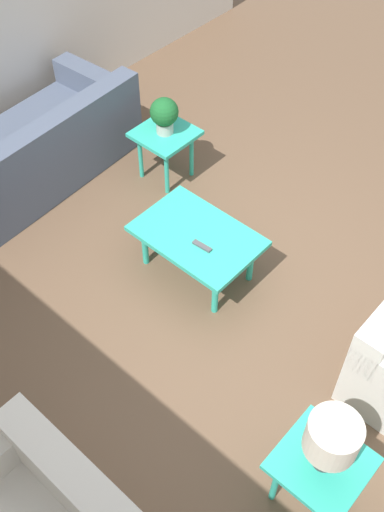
{
  "coord_description": "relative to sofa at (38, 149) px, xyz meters",
  "views": [
    {
      "loc": [
        -1.68,
        2.41,
        3.74
      ],
      "look_at": [
        0.19,
        0.33,
        0.55
      ],
      "focal_mm": 42.0,
      "sensor_mm": 36.0,
      "label": 1
    }
  ],
  "objects": [
    {
      "name": "potted_plant",
      "position": [
        -0.89,
        -0.76,
        0.4
      ],
      "size": [
        0.25,
        0.25,
        0.34
      ],
      "color": "#B2ADA3",
      "rests_on": "side_table_plant"
    },
    {
      "name": "ground_plane",
      "position": [
        -2.26,
        -0.13,
        -0.29
      ],
      "size": [
        14.0,
        14.0,
        0.0
      ],
      "primitive_type": "plane",
      "color": "brown"
    },
    {
      "name": "sofa",
      "position": [
        0.0,
        0.0,
        0.0
      ],
      "size": [
        1.07,
        1.95,
        0.77
      ],
      "rotation": [
        0.0,
        0.0,
        1.63
      ],
      "color": "#4C566B",
      "rests_on": "ground_plane"
    },
    {
      "name": "side_table_plant",
      "position": [
        -0.89,
        -0.76,
        0.13
      ],
      "size": [
        0.49,
        0.49,
        0.5
      ],
      "color": "#2DB79E",
      "rests_on": "ground_plane"
    },
    {
      "name": "side_table_lamp",
      "position": [
        -3.59,
        0.81,
        0.13
      ],
      "size": [
        0.49,
        0.49,
        0.5
      ],
      "color": "#2DB79E",
      "rests_on": "ground_plane"
    },
    {
      "name": "remote_control",
      "position": [
        -1.99,
        -0.0,
        0.15
      ],
      "size": [
        0.16,
        0.05,
        0.02
      ],
      "color": "#4C4C51",
      "rests_on": "coffee_table"
    },
    {
      "name": "table_lamp",
      "position": [
        -3.59,
        0.81,
        0.5
      ],
      "size": [
        0.29,
        0.29,
        0.44
      ],
      "color": "#333333",
      "rests_on": "side_table_lamp"
    },
    {
      "name": "coffee_table",
      "position": [
        -1.88,
        -0.08,
        0.09
      ],
      "size": [
        0.95,
        0.64,
        0.43
      ],
      "color": "#2DB79E",
      "rests_on": "ground_plane"
    }
  ]
}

